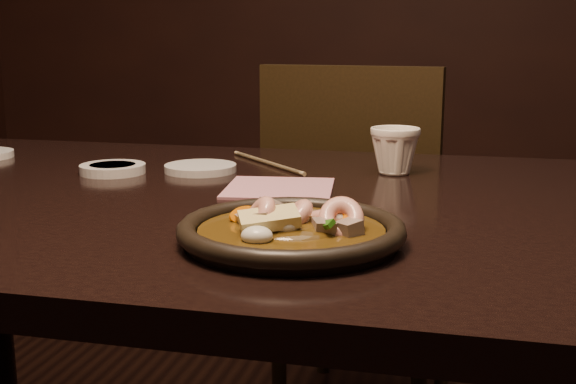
% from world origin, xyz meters
% --- Properties ---
extents(table, '(1.60, 0.90, 0.75)m').
position_xyz_m(table, '(0.00, 0.00, 0.67)').
color(table, black).
rests_on(table, floor).
extents(chair, '(0.49, 0.49, 0.92)m').
position_xyz_m(chair, '(0.07, 0.71, 0.50)').
color(chair, black).
rests_on(chair, floor).
extents(plate, '(0.26, 0.26, 0.03)m').
position_xyz_m(plate, '(0.12, -0.23, 0.76)').
color(plate, black).
rests_on(plate, table).
extents(stirfry, '(0.17, 0.16, 0.06)m').
position_xyz_m(stirfry, '(0.12, -0.23, 0.77)').
color(stirfry, '#3C280A').
rests_on(stirfry, plate).
extents(soy_dish, '(0.11, 0.11, 0.02)m').
position_xyz_m(soy_dish, '(-0.28, 0.11, 0.76)').
color(soy_dish, silver).
rests_on(soy_dish, table).
extents(saucer_right, '(0.12, 0.12, 0.01)m').
position_xyz_m(saucer_right, '(-0.14, 0.16, 0.76)').
color(saucer_right, silver).
rests_on(saucer_right, table).
extents(tea_cup, '(0.11, 0.10, 0.09)m').
position_xyz_m(tea_cup, '(0.19, 0.22, 0.79)').
color(tea_cup, white).
rests_on(tea_cup, table).
extents(chopsticks, '(0.19, 0.20, 0.01)m').
position_xyz_m(chopsticks, '(-0.04, 0.26, 0.75)').
color(chopsticks, '#9D8359').
rests_on(chopsticks, table).
extents(napkin, '(0.18, 0.18, 0.00)m').
position_xyz_m(napkin, '(0.03, 0.05, 0.75)').
color(napkin, '#B36E7A').
rests_on(napkin, table).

